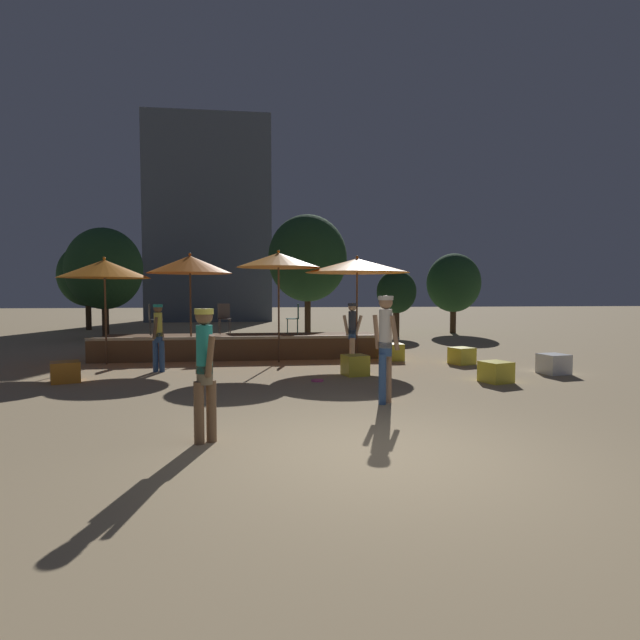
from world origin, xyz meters
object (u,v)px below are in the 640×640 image
object	(u,v)px
cube_seat_2	(355,365)
patio_umbrella_1	(190,265)
cube_seat_1	(496,372)
frisbee_disc	(317,380)
background_tree_1	(308,258)
background_tree_2	(88,275)
patio_umbrella_0	(104,269)
cube_seat_0	(554,364)
cube_seat_5	(393,352)
bistro_chair_0	(296,315)
patio_umbrella_3	(279,260)
background_tree_4	(454,283)
bistro_chair_1	(152,316)
background_tree_3	(104,269)
background_tree_0	(396,292)
person_2	(385,341)
cube_seat_3	(65,372)
cube_seat_4	(462,356)
person_0	(158,334)
bistro_chair_2	(224,316)
person_3	(352,332)
person_1	(205,367)

from	to	relation	value
cube_seat_2	patio_umbrella_1	bearing A→B (deg)	144.00
cube_seat_1	frisbee_disc	size ratio (longest dim) A/B	2.58
background_tree_1	background_tree_2	size ratio (longest dim) A/B	1.23
patio_umbrella_0	cube_seat_0	distance (m)	11.61
cube_seat_2	cube_seat_0	bearing A→B (deg)	-4.37
cube_seat_5	bistro_chair_0	world-z (taller)	bistro_chair_0
patio_umbrella_3	background_tree_4	world-z (taller)	background_tree_4
cube_seat_1	bistro_chair_1	bearing A→B (deg)	149.41
background_tree_3	background_tree_0	bearing A→B (deg)	-3.38
patio_umbrella_3	person_2	bearing A→B (deg)	-73.23
cube_seat_0	background_tree_3	xyz separation A→B (m)	(-13.34, 10.96, 2.68)
background_tree_1	patio_umbrella_3	bearing A→B (deg)	-100.67
cube_seat_3	background_tree_1	size ratio (longest dim) A/B	0.14
cube_seat_4	person_0	world-z (taller)	person_0
frisbee_disc	bistro_chair_0	bearing A→B (deg)	92.13
cube_seat_2	bistro_chair_1	world-z (taller)	bistro_chair_1
cube_seat_5	bistro_chair_2	size ratio (longest dim) A/B	0.60
patio_umbrella_0	background_tree_0	world-z (taller)	background_tree_0
cube_seat_3	frisbee_disc	world-z (taller)	cube_seat_3
frisbee_disc	patio_umbrella_0	bearing A→B (deg)	148.42
patio_umbrella_3	person_0	xyz separation A→B (m)	(-2.96, -1.34, -1.89)
bistro_chair_0	background_tree_2	size ratio (longest dim) A/B	0.20
patio_umbrella_0	background_tree_2	size ratio (longest dim) A/B	0.65
bistro_chair_0	frisbee_disc	size ratio (longest dim) A/B	3.35
cube_seat_2	patio_umbrella_3	bearing A→B (deg)	124.71
patio_umbrella_1	background_tree_4	distance (m)	13.87
background_tree_0	patio_umbrella_3	bearing A→B (deg)	-126.01
cube_seat_0	person_0	bearing A→B (deg)	171.31
cube_seat_0	background_tree_0	world-z (taller)	background_tree_0
cube_seat_1	person_2	size ratio (longest dim) A/B	0.37
cube_seat_1	person_0	xyz separation A→B (m)	(-7.44, 2.33, 0.69)
person_3	background_tree_0	bearing A→B (deg)	-15.96
patio_umbrella_1	person_2	world-z (taller)	patio_umbrella_1
background_tree_2	background_tree_4	xyz separation A→B (m)	(17.87, -4.27, -0.43)
bistro_chair_1	cube_seat_5	bearing A→B (deg)	-115.65
cube_seat_5	background_tree_0	distance (m)	7.95
cube_seat_0	cube_seat_2	xyz separation A→B (m)	(-4.71, 0.36, 0.00)
patio_umbrella_1	patio_umbrella_3	xyz separation A→B (m)	(2.44, -0.58, 0.10)
cube_seat_4	person_1	xyz separation A→B (m)	(-6.10, -6.35, 0.75)
cube_seat_5	bistro_chair_2	distance (m)	5.11
person_1	frisbee_disc	world-z (taller)	person_1
cube_seat_1	cube_seat_0	bearing A→B (deg)	25.55
patio_umbrella_3	cube_seat_4	distance (m)	5.59
patio_umbrella_1	background_tree_4	bearing A→B (deg)	37.14
background_tree_0	frisbee_disc	bearing A→B (deg)	-114.09
frisbee_disc	cube_seat_5	bearing A→B (deg)	50.64
background_tree_3	bistro_chair_2	bearing A→B (deg)	-51.59
patio_umbrella_0	frisbee_disc	size ratio (longest dim) A/B	10.69
background_tree_0	cube_seat_3	bearing A→B (deg)	-135.33
person_0	background_tree_4	bearing A→B (deg)	55.60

